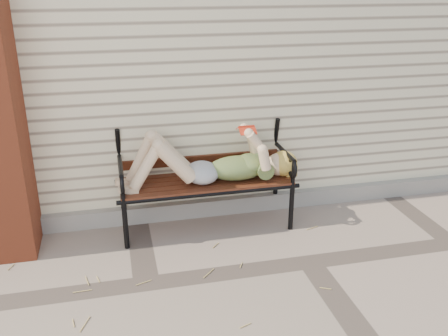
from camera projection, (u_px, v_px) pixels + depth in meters
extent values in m
plane|color=gray|center=(310.00, 262.00, 3.84)|extent=(80.00, 80.00, 0.00)
cube|color=beige|center=(222.00, 23.00, 6.00)|extent=(8.00, 4.00, 3.00)
cube|color=gray|center=(271.00, 201.00, 4.69)|extent=(8.00, 0.10, 0.15)
cylinder|color=black|center=(125.00, 224.00, 3.96)|extent=(0.04, 0.04, 0.42)
cylinder|color=black|center=(123.00, 202.00, 4.35)|extent=(0.04, 0.04, 0.42)
cylinder|color=black|center=(291.00, 207.00, 4.26)|extent=(0.04, 0.04, 0.42)
cylinder|color=black|center=(275.00, 187.00, 4.64)|extent=(0.04, 0.04, 0.42)
cube|color=#522015|center=(206.00, 182.00, 4.22)|extent=(1.44, 0.46, 0.03)
cylinder|color=black|center=(211.00, 194.00, 4.04)|extent=(1.51, 0.04, 0.04)
cylinder|color=black|center=(201.00, 175.00, 4.42)|extent=(1.51, 0.04, 0.04)
torus|color=black|center=(198.00, 118.00, 4.34)|extent=(0.26, 0.03, 0.26)
ellipsoid|color=#092F40|center=(237.00, 168.00, 4.21)|extent=(0.51, 0.29, 0.20)
ellipsoid|color=#092F40|center=(250.00, 163.00, 4.22)|extent=(0.25, 0.28, 0.15)
ellipsoid|color=#AAABAF|center=(202.00, 173.00, 4.15)|extent=(0.28, 0.32, 0.18)
sphere|color=beige|center=(279.00, 164.00, 4.29)|extent=(0.21, 0.21, 0.21)
ellipsoid|color=#ECC459|center=(284.00, 163.00, 4.30)|extent=(0.24, 0.24, 0.22)
cube|color=#B02814|center=(246.00, 127.00, 4.09)|extent=(0.13, 0.02, 0.02)
cube|color=beige|center=(248.00, 131.00, 4.07)|extent=(0.13, 0.08, 0.05)
cube|color=beige|center=(245.00, 128.00, 4.14)|extent=(0.13, 0.08, 0.05)
cube|color=#B02814|center=(248.00, 131.00, 4.06)|extent=(0.14, 0.09, 0.05)
cube|color=#B02814|center=(245.00, 128.00, 4.14)|extent=(0.14, 0.09, 0.05)
cylinder|color=tan|center=(361.00, 325.00, 3.15)|extent=(0.05, 0.13, 0.01)
cylinder|color=tan|center=(84.00, 273.00, 3.69)|extent=(0.07, 0.06, 0.01)
cylinder|color=tan|center=(213.00, 238.00, 4.18)|extent=(0.03, 0.14, 0.01)
cylinder|color=tan|center=(24.00, 297.00, 3.42)|extent=(0.10, 0.12, 0.01)
cylinder|color=tan|center=(159.00, 297.00, 3.42)|extent=(0.10, 0.05, 0.01)
cylinder|color=tan|center=(59.00, 318.00, 3.21)|extent=(0.08, 0.09, 0.01)
cylinder|color=tan|center=(172.00, 303.00, 3.35)|extent=(0.05, 0.08, 0.01)
cylinder|color=tan|center=(182.00, 306.00, 3.32)|extent=(0.02, 0.07, 0.01)
cylinder|color=tan|center=(204.00, 295.00, 3.44)|extent=(0.12, 0.07, 0.01)
cylinder|color=tan|center=(75.00, 274.00, 3.68)|extent=(0.12, 0.06, 0.01)
cylinder|color=tan|center=(212.00, 287.00, 3.52)|extent=(0.11, 0.07, 0.01)
cylinder|color=tan|center=(312.00, 298.00, 3.40)|extent=(0.05, 0.11, 0.01)
cylinder|color=tan|center=(297.00, 227.00, 4.35)|extent=(0.13, 0.01, 0.01)
cylinder|color=tan|center=(229.00, 253.00, 3.96)|extent=(0.13, 0.06, 0.01)
cylinder|color=tan|center=(238.00, 293.00, 3.46)|extent=(0.13, 0.02, 0.01)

